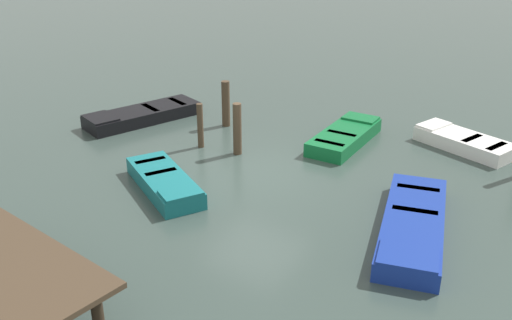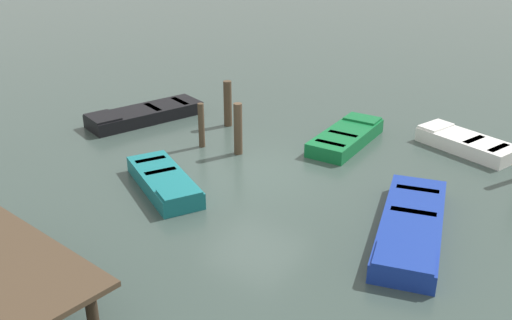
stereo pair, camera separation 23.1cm
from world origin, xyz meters
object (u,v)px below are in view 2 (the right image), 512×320
object	(u,v)px
rowboat_blue	(411,226)
rowboat_green	(346,137)
mooring_piling_mid_right	(201,125)
rowboat_teal	(164,181)
rowboat_white	(466,143)
mooring_piling_mid_left	(228,104)
mooring_piling_near_left	(238,129)
rowboat_black	(144,114)

from	to	relation	value
rowboat_blue	rowboat_green	distance (m)	5.16
rowboat_blue	mooring_piling_mid_right	bearing A→B (deg)	-116.50
rowboat_teal	rowboat_white	size ratio (longest dim) A/B	1.03
mooring_piling_mid_left	mooring_piling_mid_right	bearing A→B (deg)	103.07
rowboat_blue	mooring_piling_near_left	size ratio (longest dim) A/B	2.89
rowboat_black	rowboat_teal	bearing A→B (deg)	67.75
rowboat_teal	rowboat_white	distance (m)	8.59
rowboat_teal	mooring_piling_near_left	size ratio (longest dim) A/B	2.05
mooring_piling_mid_right	mooring_piling_near_left	xyz separation A→B (m)	(-1.17, -0.17, 0.09)
mooring_piling_mid_right	mooring_piling_mid_left	size ratio (longest dim) A/B	0.90
rowboat_green	rowboat_white	size ratio (longest dim) A/B	1.04
rowboat_teal	mooring_piling_mid_left	xyz separation A→B (m)	(1.39, -4.48, 0.51)
rowboat_green	mooring_piling_mid_left	xyz separation A→B (m)	(3.77, 0.71, 0.51)
rowboat_blue	rowboat_teal	xyz separation A→B (m)	(5.78, 1.31, 0.00)
rowboat_black	rowboat_white	size ratio (longest dim) A/B	1.32
rowboat_teal	rowboat_green	size ratio (longest dim) A/B	0.99
rowboat_black	rowboat_green	world-z (taller)	same
rowboat_green	rowboat_black	bearing A→B (deg)	104.84
rowboat_black	rowboat_green	size ratio (longest dim) A/B	1.27
rowboat_blue	mooring_piling_mid_right	xyz separation A→B (m)	(6.75, -1.34, 0.44)
rowboat_black	mooring_piling_mid_right	bearing A→B (deg)	95.32
rowboat_teal	rowboat_black	xyz separation A→B (m)	(3.90, -3.33, -0.00)
rowboat_blue	mooring_piling_near_left	bearing A→B (deg)	-120.44
rowboat_black	mooring_piling_mid_left	distance (m)	2.81
rowboat_teal	mooring_piling_mid_left	bearing A→B (deg)	135.74
rowboat_blue	rowboat_teal	size ratio (longest dim) A/B	1.41
rowboat_blue	mooring_piling_mid_left	distance (m)	7.86
rowboat_blue	rowboat_white	world-z (taller)	same
rowboat_black	mooring_piling_mid_left	xyz separation A→B (m)	(-2.51, -1.15, 0.51)
rowboat_teal	mooring_piling_mid_left	size ratio (longest dim) A/B	2.09
rowboat_blue	mooring_piling_mid_left	xyz separation A→B (m)	(7.17, -3.17, 0.51)
rowboat_teal	mooring_piling_mid_left	distance (m)	4.72
rowboat_teal	mooring_piling_near_left	bearing A→B (deg)	114.47
mooring_piling_near_left	rowboat_teal	bearing A→B (deg)	85.98
rowboat_green	mooring_piling_mid_right	bearing A→B (deg)	125.47
rowboat_teal	rowboat_white	bearing A→B (deg)	79.50
rowboat_blue	rowboat_black	distance (m)	9.89
mooring_piling_near_left	rowboat_black	bearing A→B (deg)	-6.94
rowboat_white	mooring_piling_near_left	xyz separation A→B (m)	(5.21, 3.85, 0.52)
rowboat_white	mooring_piling_near_left	bearing A→B (deg)	54.76
rowboat_blue	rowboat_black	xyz separation A→B (m)	(9.68, -2.01, 0.00)
mooring_piling_mid_right	rowboat_teal	bearing A→B (deg)	110.02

